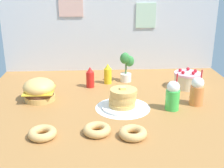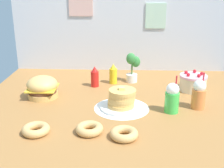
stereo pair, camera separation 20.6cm
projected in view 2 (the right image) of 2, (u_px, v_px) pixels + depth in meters
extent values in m
cube|color=#9E6B38|center=(117.00, 111.00, 2.05)|extent=(2.07, 1.97, 0.02)
cube|color=silver|center=(120.00, 22.00, 2.81)|extent=(2.07, 0.03, 0.94)
cube|color=#D8A599|center=(81.00, 2.00, 2.75)|extent=(0.23, 0.01, 0.26)
cube|color=#B2D1B2|center=(156.00, 16.00, 2.76)|extent=(0.19, 0.01, 0.23)
cylinder|color=white|center=(122.00, 108.00, 2.07)|extent=(0.39, 0.39, 0.00)
cylinder|color=#DBA859|center=(43.00, 95.00, 2.26)|extent=(0.23, 0.23, 0.04)
cylinder|color=#59331E|center=(43.00, 90.00, 2.25)|extent=(0.21, 0.21, 0.03)
cube|color=yellow|center=(42.00, 88.00, 2.25)|extent=(0.22, 0.22, 0.01)
ellipsoid|color=#E5B260|center=(42.00, 84.00, 2.24)|extent=(0.23, 0.23, 0.13)
cylinder|color=white|center=(122.00, 107.00, 2.07)|extent=(0.30, 0.30, 0.01)
cylinder|color=#E0AD5B|center=(121.00, 105.00, 2.06)|extent=(0.19, 0.19, 0.02)
cylinder|color=#E0AD5B|center=(121.00, 101.00, 2.06)|extent=(0.19, 0.19, 0.02)
cylinder|color=#E0AD5B|center=(122.00, 98.00, 2.04)|extent=(0.19, 0.19, 0.02)
cylinder|color=#E0AD5B|center=(122.00, 95.00, 2.04)|extent=(0.18, 0.18, 0.02)
cylinder|color=#E0AD5B|center=(122.00, 91.00, 2.03)|extent=(0.19, 0.19, 0.02)
cube|color=#F7E072|center=(122.00, 88.00, 2.02)|extent=(0.04, 0.04, 0.02)
cylinder|color=beige|center=(193.00, 84.00, 2.39)|extent=(0.21, 0.21, 0.11)
cylinder|color=#F2B2C6|center=(194.00, 76.00, 2.37)|extent=(0.22, 0.22, 0.02)
sphere|color=red|center=(202.00, 73.00, 2.36)|extent=(0.03, 0.03, 0.03)
sphere|color=red|center=(195.00, 71.00, 2.41)|extent=(0.03, 0.03, 0.03)
sphere|color=red|center=(186.00, 72.00, 2.39)|extent=(0.03, 0.03, 0.03)
sphere|color=red|center=(188.00, 75.00, 2.33)|extent=(0.03, 0.03, 0.03)
sphere|color=red|center=(199.00, 76.00, 2.30)|extent=(0.03, 0.03, 0.03)
cylinder|color=red|center=(95.00, 79.00, 2.48)|extent=(0.07, 0.07, 0.13)
cone|color=red|center=(95.00, 69.00, 2.45)|extent=(0.05, 0.05, 0.04)
cylinder|color=yellow|center=(113.00, 76.00, 2.55)|extent=(0.07, 0.07, 0.13)
cone|color=yellow|center=(113.00, 66.00, 2.52)|extent=(0.05, 0.05, 0.04)
cylinder|color=green|center=(172.00, 102.00, 1.99)|extent=(0.10, 0.10, 0.14)
sphere|color=white|center=(173.00, 89.00, 1.96)|extent=(0.09, 0.09, 0.09)
cylinder|color=red|center=(176.00, 85.00, 1.95)|extent=(0.01, 0.03, 0.14)
cylinder|color=orange|center=(198.00, 99.00, 2.05)|extent=(0.10, 0.10, 0.14)
sphere|color=white|center=(200.00, 86.00, 2.02)|extent=(0.09, 0.09, 0.09)
cylinder|color=red|center=(203.00, 82.00, 2.01)|extent=(0.01, 0.02, 0.14)
torus|color=tan|center=(36.00, 130.00, 1.72)|extent=(0.16, 0.16, 0.05)
torus|color=brown|center=(36.00, 129.00, 1.72)|extent=(0.16, 0.16, 0.04)
torus|color=tan|center=(89.00, 129.00, 1.73)|extent=(0.16, 0.16, 0.05)
torus|color=#8CCC8C|center=(89.00, 128.00, 1.73)|extent=(0.16, 0.16, 0.04)
torus|color=tan|center=(124.00, 134.00, 1.68)|extent=(0.16, 0.16, 0.05)
torus|color=#D89ED8|center=(124.00, 133.00, 1.67)|extent=(0.16, 0.16, 0.04)
cylinder|color=white|center=(132.00, 78.00, 2.60)|extent=(0.10, 0.10, 0.07)
cylinder|color=#4C7238|center=(132.00, 67.00, 2.57)|extent=(0.01, 0.01, 0.12)
ellipsoid|color=#38843D|center=(136.00, 62.00, 2.55)|extent=(0.08, 0.05, 0.10)
ellipsoid|color=#38843D|center=(131.00, 59.00, 2.57)|extent=(0.08, 0.05, 0.10)
ellipsoid|color=#38843D|center=(131.00, 58.00, 2.51)|extent=(0.08, 0.05, 0.10)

